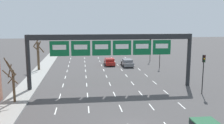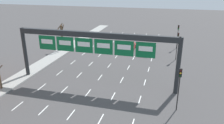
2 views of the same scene
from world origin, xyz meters
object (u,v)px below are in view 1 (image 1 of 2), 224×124
object	(u,v)px
traffic_light_near_gantry	(160,50)
traffic_light_far_end	(204,66)
car_grey	(127,62)
car_red	(109,61)
tree_bare_closest	(38,54)
sign_gantry	(112,45)
tree_bare_second	(13,81)
traffic_light_mid_block	(150,46)

from	to	relation	value
traffic_light_near_gantry	traffic_light_far_end	xyz separation A→B (m)	(-0.03, -17.25, -0.03)
car_grey	car_red	bearing A→B (deg)	154.32
car_red	traffic_light_far_end	world-z (taller)	traffic_light_far_end
car_red	tree_bare_closest	distance (m)	14.07
traffic_light_near_gantry	traffic_light_far_end	world-z (taller)	traffic_light_near_gantry
sign_gantry	tree_bare_closest	xyz separation A→B (m)	(-11.67, 13.27, -2.79)
car_red	traffic_light_near_gantry	size ratio (longest dim) A/B	0.90
sign_gantry	traffic_light_near_gantry	bearing A→B (deg)	50.67
sign_gantry	tree_bare_second	size ratio (longest dim) A/B	4.41
car_red	traffic_light_far_end	distance (m)	23.37
car_red	traffic_light_far_end	bearing A→B (deg)	-66.77
traffic_light_far_end	tree_bare_closest	size ratio (longest dim) A/B	0.92
tree_bare_second	traffic_light_near_gantry	bearing A→B (deg)	39.23
traffic_light_far_end	tree_bare_second	distance (m)	22.22
traffic_light_mid_block	car_red	bearing A→B (deg)	-159.94
tree_bare_second	sign_gantry	bearing A→B (deg)	23.38
car_grey	sign_gantry	bearing A→B (deg)	-107.66
sign_gantry	traffic_light_near_gantry	distance (m)	17.23
sign_gantry	traffic_light_mid_block	size ratio (longest dim) A/B	4.45
traffic_light_mid_block	tree_bare_second	world-z (taller)	tree_bare_second
tree_bare_closest	traffic_light_near_gantry	bearing A→B (deg)	-0.15
tree_bare_closest	tree_bare_second	bearing A→B (deg)	-89.13
car_red	traffic_light_mid_block	xyz separation A→B (m)	(9.38, 3.43, 2.76)
car_red	traffic_light_mid_block	world-z (taller)	traffic_light_mid_block
traffic_light_near_gantry	tree_bare_second	size ratio (longest dim) A/B	0.99
traffic_light_far_end	car_grey	bearing A→B (deg)	106.39
car_grey	tree_bare_closest	bearing A→B (deg)	-171.78
car_red	traffic_light_far_end	xyz separation A→B (m)	(9.16, -21.33, 2.72)
traffic_light_far_end	tree_bare_closest	world-z (taller)	tree_bare_closest
car_grey	tree_bare_second	xyz separation A→B (m)	(-16.38, -20.60, 1.72)
traffic_light_far_end	car_red	bearing A→B (deg)	113.23
car_red	tree_bare_second	world-z (taller)	tree_bare_second
car_red	traffic_light_near_gantry	bearing A→B (deg)	-23.95
traffic_light_near_gantry	traffic_light_mid_block	size ratio (longest dim) A/B	1.00
sign_gantry	traffic_light_far_end	world-z (taller)	sign_gantry
traffic_light_near_gantry	tree_bare_closest	bearing A→B (deg)	179.85
car_red	car_grey	size ratio (longest dim) A/B	0.93
car_red	traffic_light_near_gantry	distance (m)	10.43
car_grey	tree_bare_closest	xyz separation A→B (m)	(-16.66, -2.41, 2.23)
traffic_light_mid_block	tree_bare_closest	bearing A→B (deg)	-161.82
car_red	tree_bare_closest	world-z (taller)	tree_bare_closest
car_red	car_grey	world-z (taller)	car_grey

